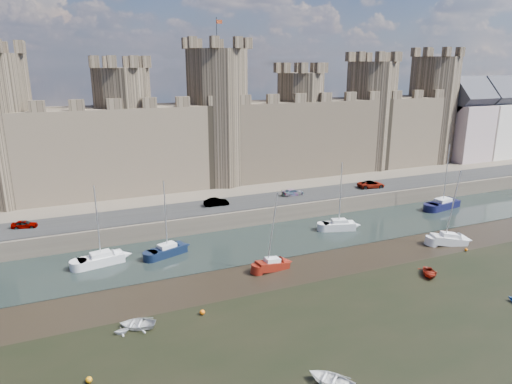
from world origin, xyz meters
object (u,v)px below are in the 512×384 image
at_px(car_0, 24,224).
at_px(car_3, 371,184).
at_px(sailboat_2, 339,225).
at_px(car_2, 293,192).
at_px(sailboat_1, 167,250).
at_px(sailboat_4, 272,264).
at_px(sailboat_5, 449,239).
at_px(sailboat_3, 443,204).
at_px(car_1, 216,202).
at_px(sailboat_0, 101,259).

bearing_deg(car_0, car_3, -78.00).
bearing_deg(sailboat_2, car_0, -179.13).
relative_size(car_2, car_3, 0.80).
relative_size(sailboat_1, sailboat_2, 0.97).
distance_m(sailboat_4, sailboat_5, 24.89).
height_order(car_0, sailboat_3, sailboat_3).
relative_size(car_2, sailboat_5, 0.37).
bearing_deg(sailboat_5, car_1, 159.28).
height_order(car_2, car_3, car_3).
bearing_deg(sailboat_1, sailboat_4, -59.75).
distance_m(car_1, car_2, 13.20).
distance_m(car_2, sailboat_0, 32.27).
relative_size(sailboat_1, sailboat_4, 1.03).
xyz_separation_m(car_0, sailboat_2, (41.01, -10.81, -2.24)).
distance_m(sailboat_3, sailboat_5, 16.35).
height_order(car_0, sailboat_0, sailboat_0).
distance_m(car_0, sailboat_3, 63.06).
distance_m(car_1, sailboat_1, 13.84).
height_order(car_1, car_3, car_3).
relative_size(car_2, sailboat_2, 0.38).
distance_m(sailboat_1, sailboat_4, 13.55).
distance_m(car_3, sailboat_4, 32.46).
relative_size(sailboat_3, sailboat_5, 1.06).
bearing_deg(sailboat_4, car_1, 85.95).
relative_size(car_0, sailboat_5, 0.31).
bearing_deg(sailboat_5, car_0, 175.78).
bearing_deg(car_1, car_2, -84.70).
bearing_deg(sailboat_5, car_3, 101.81).
height_order(sailboat_0, sailboat_3, sailboat_3).
xyz_separation_m(sailboat_2, sailboat_5, (10.48, -10.22, -0.07)).
height_order(car_0, car_1, car_1).
bearing_deg(sailboat_0, sailboat_5, -24.77).
height_order(car_2, sailboat_3, sailboat_3).
bearing_deg(sailboat_5, sailboat_2, 153.72).
height_order(car_0, car_3, car_3).
height_order(car_2, sailboat_5, sailboat_5).
relative_size(car_3, sailboat_4, 0.50).
distance_m(car_0, sailboat_5, 55.67).
bearing_deg(car_3, sailboat_3, -123.33).
relative_size(car_1, car_2, 1.00).
height_order(sailboat_0, sailboat_5, sailboat_5).
height_order(sailboat_1, sailboat_4, sailboat_1).
bearing_deg(car_2, sailboat_4, 142.76).
distance_m(car_1, sailboat_5, 32.84).
bearing_deg(sailboat_1, car_2, 4.63).
relative_size(sailboat_1, sailboat_5, 0.95).
xyz_separation_m(car_1, car_2, (13.19, 0.56, -0.07)).
bearing_deg(car_0, sailboat_3, -84.92).
bearing_deg(sailboat_5, sailboat_4, -166.75).
relative_size(car_3, sailboat_2, 0.47).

